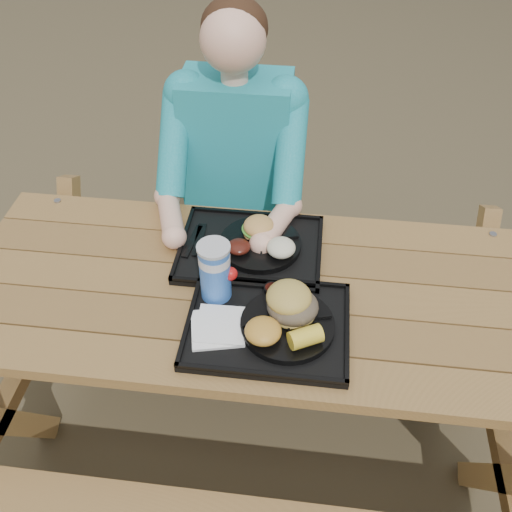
# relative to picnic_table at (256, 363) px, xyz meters

# --- Properties ---
(ground) EXTENTS (60.00, 60.00, 0.00)m
(ground) POSITION_rel_picnic_table_xyz_m (0.00, 0.00, -0.38)
(ground) COLOR #999999
(ground) RESTS_ON ground
(picnic_table) EXTENTS (1.80, 1.49, 0.75)m
(picnic_table) POSITION_rel_picnic_table_xyz_m (0.00, 0.00, 0.00)
(picnic_table) COLOR #999999
(picnic_table) RESTS_ON ground
(tray_near) EXTENTS (0.45, 0.35, 0.02)m
(tray_near) POSITION_rel_picnic_table_xyz_m (0.05, -0.15, 0.39)
(tray_near) COLOR black
(tray_near) RESTS_ON picnic_table
(tray_far) EXTENTS (0.45, 0.35, 0.02)m
(tray_far) POSITION_rel_picnic_table_xyz_m (-0.04, 0.15, 0.39)
(tray_far) COLOR black
(tray_far) RESTS_ON picnic_table
(plate_near) EXTENTS (0.26, 0.26, 0.02)m
(plate_near) POSITION_rel_picnic_table_xyz_m (0.11, -0.16, 0.41)
(plate_near) COLOR black
(plate_near) RESTS_ON tray_near
(plate_far) EXTENTS (0.26, 0.26, 0.02)m
(plate_far) POSITION_rel_picnic_table_xyz_m (-0.01, 0.16, 0.41)
(plate_far) COLOR black
(plate_far) RESTS_ON tray_far
(napkin_stack) EXTENTS (0.17, 0.17, 0.02)m
(napkin_stack) POSITION_rel_picnic_table_xyz_m (-0.08, -0.19, 0.40)
(napkin_stack) COLOR white
(napkin_stack) RESTS_ON tray_near
(soda_cup) EXTENTS (0.09, 0.09, 0.18)m
(soda_cup) POSITION_rel_picnic_table_xyz_m (-0.11, -0.06, 0.48)
(soda_cup) COLOR blue
(soda_cup) RESTS_ON tray_near
(condiment_bbq) EXTENTS (0.05, 0.05, 0.03)m
(condiment_bbq) POSITION_rel_picnic_table_xyz_m (0.05, -0.04, 0.41)
(condiment_bbq) COLOR #330905
(condiment_bbq) RESTS_ON tray_near
(condiment_mustard) EXTENTS (0.04, 0.04, 0.03)m
(condiment_mustard) POSITION_rel_picnic_table_xyz_m (0.12, -0.04, 0.41)
(condiment_mustard) COLOR gold
(condiment_mustard) RESTS_ON tray_near
(sandwich) EXTENTS (0.13, 0.13, 0.14)m
(sandwich) POSITION_rel_picnic_table_xyz_m (0.12, -0.12, 0.48)
(sandwich) COLOR gold
(sandwich) RESTS_ON plate_near
(mac_cheese) EXTENTS (0.10, 0.10, 0.05)m
(mac_cheese) POSITION_rel_picnic_table_xyz_m (0.05, -0.22, 0.44)
(mac_cheese) COLOR gold
(mac_cheese) RESTS_ON plate_near
(corn_cob) EXTENTS (0.12, 0.12, 0.05)m
(corn_cob) POSITION_rel_picnic_table_xyz_m (0.16, -0.22, 0.44)
(corn_cob) COLOR yellow
(corn_cob) RESTS_ON plate_near
(cutlery_far) EXTENTS (0.04, 0.16, 0.01)m
(cutlery_far) POSITION_rel_picnic_table_xyz_m (-0.20, 0.17, 0.40)
(cutlery_far) COLOR black
(cutlery_far) RESTS_ON tray_far
(burger) EXTENTS (0.10, 0.10, 0.09)m
(burger) POSITION_rel_picnic_table_xyz_m (-0.02, 0.20, 0.46)
(burger) COLOR #D99A4C
(burger) RESTS_ON plate_far
(baked_beans) EXTENTS (0.07, 0.07, 0.03)m
(baked_beans) POSITION_rel_picnic_table_xyz_m (-0.07, 0.11, 0.43)
(baked_beans) COLOR #48160E
(baked_beans) RESTS_ON plate_far
(potato_salad) EXTENTS (0.09, 0.09, 0.05)m
(potato_salad) POSITION_rel_picnic_table_xyz_m (0.06, 0.12, 0.44)
(potato_salad) COLOR #F1ECCC
(potato_salad) RESTS_ON plate_far
(diner) EXTENTS (0.48, 0.84, 1.28)m
(diner) POSITION_rel_picnic_table_xyz_m (-0.14, 0.57, 0.27)
(diner) COLOR #1AA7BA
(diner) RESTS_ON ground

